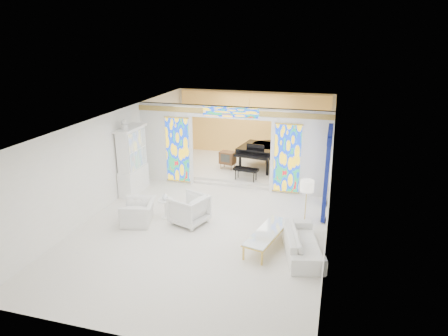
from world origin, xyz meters
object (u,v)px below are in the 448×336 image
(armchair_left, at_px, (139,212))
(armchair_right, at_px, (189,210))
(china_cabinet, at_px, (132,161))
(sofa, at_px, (302,242))
(grand_piano, at_px, (264,149))
(coffee_table, at_px, (267,233))
(tv_console, at_px, (228,158))

(armchair_left, xyz_separation_m, armchair_right, (1.46, 0.38, 0.10))
(china_cabinet, xyz_separation_m, armchair_left, (1.29, -2.19, -0.82))
(sofa, relative_size, grand_piano, 0.74)
(armchair_left, xyz_separation_m, coffee_table, (3.95, -0.35, 0.06))
(armchair_left, relative_size, coffee_table, 0.51)
(china_cabinet, height_order, armchair_left, china_cabinet)
(grand_piano, bearing_deg, coffee_table, -70.05)
(coffee_table, bearing_deg, armchair_left, 174.96)
(china_cabinet, bearing_deg, tv_console, 47.20)
(armchair_right, distance_m, sofa, 3.52)
(china_cabinet, xyz_separation_m, coffee_table, (5.24, -2.54, -0.76))
(coffee_table, height_order, grand_piano, grand_piano)
(grand_piano, relative_size, tv_console, 4.16)
(china_cabinet, bearing_deg, armchair_right, -33.34)
(sofa, bearing_deg, grand_piano, 5.11)
(armchair_right, bearing_deg, sofa, 95.17)
(sofa, xyz_separation_m, grand_piano, (-2.09, 6.07, 0.64))
(sofa, xyz_separation_m, coffee_table, (-0.93, 0.12, 0.09))
(china_cabinet, distance_m, grand_piano, 5.32)
(armchair_right, distance_m, coffee_table, 2.59)
(armchair_left, height_order, tv_console, tv_console)
(china_cabinet, height_order, tv_console, china_cabinet)
(china_cabinet, relative_size, armchair_right, 2.79)
(china_cabinet, xyz_separation_m, sofa, (6.17, -2.66, -0.85))
(tv_console, bearing_deg, grand_piano, 32.49)
(armchair_left, distance_m, coffee_table, 3.97)
(coffee_table, bearing_deg, grand_piano, 101.09)
(armchair_right, xyz_separation_m, sofa, (3.41, -0.85, -0.13))
(armchair_left, relative_size, tv_console, 1.50)
(coffee_table, relative_size, grand_piano, 0.70)
(coffee_table, distance_m, tv_console, 6.01)
(grand_piano, bearing_deg, armchair_right, -95.34)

